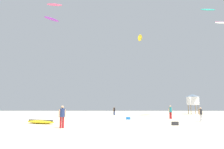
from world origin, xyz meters
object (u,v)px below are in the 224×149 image
object	(u,v)px
person_left	(170,111)
kite_grounded_near	(41,122)
person_midground	(201,113)
gear_bag	(175,123)
kite_aloft_0	(208,10)
lifeguard_tower	(193,99)
kite_aloft_1	(54,5)
kite_aloft_5	(140,38)
person_right	(114,110)
person_foreground	(62,115)
kite_aloft_7	(52,19)
cooler_box	(128,118)
kite_aloft_2	(222,23)

from	to	relation	value
person_left	kite_grounded_near	world-z (taller)	person_left
person_midground	person_left	distance (m)	5.62
gear_bag	kite_aloft_0	bearing A→B (deg)	58.29
person_midground	lifeguard_tower	world-z (taller)	lifeguard_tower
kite_grounded_near	gear_bag	size ratio (longest dim) A/B	5.93
kite_aloft_1	kite_aloft_5	bearing A→B (deg)	-12.62
person_right	gear_bag	bearing A→B (deg)	-25.44
person_right	kite_aloft_5	distance (m)	19.01
lifeguard_tower	kite_aloft_1	world-z (taller)	kite_aloft_1
person_foreground	kite_aloft_1	size ratio (longest dim) A/B	0.43
person_foreground	kite_aloft_7	size ratio (longest dim) A/B	0.58
kite_grounded_near	kite_aloft_0	distance (m)	41.32
kite_grounded_near	kite_aloft_0	size ratio (longest dim) A/B	1.00
cooler_box	person_right	bearing A→B (deg)	98.19
person_foreground	cooler_box	world-z (taller)	person_foreground
kite_aloft_1	kite_aloft_2	distance (m)	39.79
person_midground	kite_aloft_2	bearing A→B (deg)	112.73
person_foreground	person_right	bearing A→B (deg)	-44.68
person_left	cooler_box	size ratio (longest dim) A/B	3.16
kite_aloft_0	kite_aloft_5	xyz separation A→B (m)	(-14.02, 4.32, -4.82)
person_foreground	kite_aloft_1	xyz separation A→B (m)	(-11.29, 35.36, 26.74)
person_left	person_right	size ratio (longest dim) A/B	1.14
kite_aloft_0	kite_aloft_2	world-z (taller)	kite_aloft_0
person_right	kite_aloft_0	size ratio (longest dim) A/B	0.47
lifeguard_tower	kite_aloft_0	size ratio (longest dim) A/B	1.25
person_foreground	cooler_box	bearing A→B (deg)	-63.26
gear_bag	kite_aloft_7	distance (m)	31.95
person_left	kite_aloft_1	world-z (taller)	kite_aloft_1
person_right	cooler_box	xyz separation A→B (m)	(1.74, -12.08, -0.75)
kite_aloft_5	kite_aloft_7	bearing A→B (deg)	-155.26
person_foreground	kite_aloft_0	world-z (taller)	kite_aloft_0
person_midground	kite_grounded_near	distance (m)	16.90
kite_aloft_2	person_left	bearing A→B (deg)	-145.20
lifeguard_tower	person_foreground	bearing A→B (deg)	-126.02
person_left	person_right	xyz separation A→B (m)	(-7.53, 10.56, -0.12)
person_left	kite_aloft_2	bearing A→B (deg)	100.42
person_foreground	person_midground	bearing A→B (deg)	-97.43
kite_aloft_0	kite_aloft_1	world-z (taller)	kite_aloft_1
person_foreground	kite_aloft_1	bearing A→B (deg)	-16.62
lifeguard_tower	kite_aloft_5	size ratio (longest dim) A/B	0.95
person_right	kite_aloft_5	bearing A→B (deg)	102.17
person_midground	kite_aloft_1	xyz separation A→B (m)	(-24.91, 28.46, 26.85)
kite_aloft_7	lifeguard_tower	bearing A→B (deg)	12.40
person_foreground	kite_grounded_near	xyz separation A→B (m)	(-3.03, 4.06, -0.83)
kite_aloft_0	kite_aloft_1	bearing A→B (deg)	165.57
person_midground	kite_grounded_near	world-z (taller)	person_midground
lifeguard_tower	kite_aloft_1	size ratio (longest dim) A/B	1.01
person_right	kite_aloft_0	bearing A→B (deg)	59.55
person_right	gear_bag	size ratio (longest dim) A/B	2.79
kite_aloft_1	kite_aloft_2	world-z (taller)	kite_aloft_1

